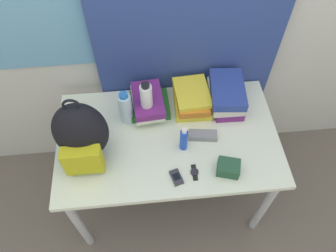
# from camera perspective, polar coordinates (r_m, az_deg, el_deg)

# --- Properties ---
(ground_plane) EXTENTS (12.00, 12.00, 0.00)m
(ground_plane) POSITION_cam_1_polar(r_m,az_deg,el_deg) (2.28, 0.94, -19.44)
(ground_plane) COLOR #665B51
(wall_back) EXTENTS (6.00, 0.06, 2.50)m
(wall_back) POSITION_cam_1_polar(r_m,az_deg,el_deg) (1.70, -1.73, 21.11)
(wall_back) COLOR beige
(wall_back) RESTS_ON ground_plane
(curtain_blue) EXTENTS (1.01, 0.04, 2.50)m
(curtain_blue) POSITION_cam_1_polar(r_m,az_deg,el_deg) (1.67, 4.05, 20.31)
(curtain_blue) COLOR navy
(curtain_blue) RESTS_ON ground_plane
(desk) EXTENTS (1.19, 0.71, 0.71)m
(desk) POSITION_cam_1_polar(r_m,az_deg,el_deg) (1.85, 0.00, -3.41)
(desk) COLOR silver
(desk) RESTS_ON ground_plane
(backpack) EXTENTS (0.26, 0.24, 0.42)m
(backpack) POSITION_cam_1_polar(r_m,az_deg,el_deg) (1.62, -14.89, -1.40)
(backpack) COLOR black
(backpack) RESTS_ON desk
(book_stack_left) EXTENTS (0.22, 0.29, 0.11)m
(book_stack_left) POSITION_cam_1_polar(r_m,az_deg,el_deg) (1.85, -3.42, 4.09)
(book_stack_left) COLOR #1E5623
(book_stack_left) RESTS_ON desk
(book_stack_center) EXTENTS (0.21, 0.27, 0.11)m
(book_stack_center) POSITION_cam_1_polar(r_m,az_deg,el_deg) (1.86, 4.21, 4.78)
(book_stack_center) COLOR yellow
(book_stack_center) RESTS_ON desk
(book_stack_right) EXTENTS (0.21, 0.29, 0.15)m
(book_stack_right) POSITION_cam_1_polar(r_m,az_deg,el_deg) (1.88, 10.13, 5.37)
(book_stack_right) COLOR #6B2370
(book_stack_right) RESTS_ON desk
(water_bottle) EXTENTS (0.07, 0.07, 0.22)m
(water_bottle) POSITION_cam_1_polar(r_m,az_deg,el_deg) (1.77, -7.40, 3.08)
(water_bottle) COLOR silver
(water_bottle) RESTS_ON desk
(sports_bottle) EXTENTS (0.06, 0.06, 0.27)m
(sports_bottle) POSITION_cam_1_polar(r_m,az_deg,el_deg) (1.75, -3.73, 4.19)
(sports_bottle) COLOR white
(sports_bottle) RESTS_ON desk
(sunscreen_bottle) EXTENTS (0.04, 0.04, 0.17)m
(sunscreen_bottle) POSITION_cam_1_polar(r_m,az_deg,el_deg) (1.67, 2.76, -2.33)
(sunscreen_bottle) COLOR blue
(sunscreen_bottle) RESTS_ON desk
(cell_phone) EXTENTS (0.07, 0.09, 0.02)m
(cell_phone) POSITION_cam_1_polar(r_m,az_deg,el_deg) (1.64, 1.46, -8.92)
(cell_phone) COLOR #2D2D33
(cell_phone) RESTS_ON desk
(sunglasses_case) EXTENTS (0.16, 0.08, 0.04)m
(sunglasses_case) POSITION_cam_1_polar(r_m,az_deg,el_deg) (1.76, 6.08, -1.64)
(sunglasses_case) COLOR gray
(sunglasses_case) RESTS_ON desk
(camera_pouch) EXTENTS (0.13, 0.11, 0.07)m
(camera_pouch) POSITION_cam_1_polar(r_m,az_deg,el_deg) (1.66, 10.47, -7.17)
(camera_pouch) COLOR #234C33
(camera_pouch) RESTS_ON desk
(wristwatch) EXTENTS (0.04, 0.09, 0.01)m
(wristwatch) POSITION_cam_1_polar(r_m,az_deg,el_deg) (1.66, 4.63, -8.02)
(wristwatch) COLOR black
(wristwatch) RESTS_ON desk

